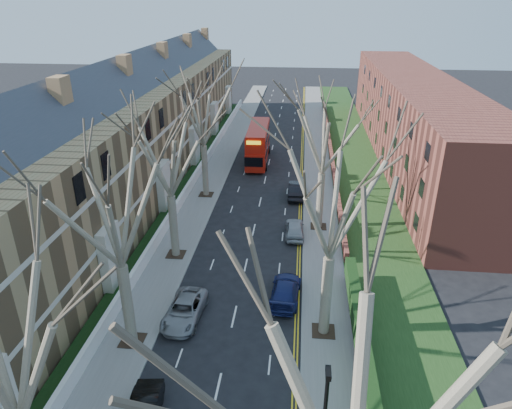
# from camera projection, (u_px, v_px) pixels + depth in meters

# --- Properties ---
(pavement_left) EXTENTS (3.00, 102.00, 0.12)m
(pavement_left) POSITION_uv_depth(u_px,v_px,m) (221.00, 160.00, 57.13)
(pavement_left) COLOR slate
(pavement_left) RESTS_ON ground
(pavement_right) EXTENTS (3.00, 102.00, 0.12)m
(pavement_right) POSITION_uv_depth(u_px,v_px,m) (318.00, 163.00, 56.02)
(pavement_right) COLOR slate
(pavement_right) RESTS_ON ground
(terrace_left) EXTENTS (9.70, 78.00, 13.60)m
(terrace_left) POSITION_uv_depth(u_px,v_px,m) (136.00, 134.00, 48.32)
(terrace_left) COLOR #9C794F
(terrace_left) RESTS_ON ground
(flats_right) EXTENTS (13.97, 54.00, 10.00)m
(flats_right) POSITION_uv_depth(u_px,v_px,m) (412.00, 118.00, 56.51)
(flats_right) COLOR brown
(flats_right) RESTS_ON ground
(wall_hedge_right) EXTENTS (0.70, 24.00, 1.80)m
(wall_hedge_right) POSITION_uv_depth(u_px,v_px,m) (370.00, 401.00, 22.02)
(wall_hedge_right) COLOR brown
(wall_hedge_right) RESTS_ON ground
(front_wall_left) EXTENTS (0.30, 78.00, 1.00)m
(front_wall_left) POSITION_uv_depth(u_px,v_px,m) (194.00, 179.00, 49.83)
(front_wall_left) COLOR white
(front_wall_left) RESTS_ON ground
(grass_verge_right) EXTENTS (6.00, 102.00, 0.06)m
(grass_verge_right) POSITION_uv_depth(u_px,v_px,m) (355.00, 164.00, 55.57)
(grass_verge_right) COLOR #1B3613
(grass_verge_right) RESTS_ON ground
(tree_left_mid) EXTENTS (10.50, 10.50, 14.71)m
(tree_left_mid) POSITION_uv_depth(u_px,v_px,m) (112.00, 197.00, 23.32)
(tree_left_mid) COLOR #6C5F4D
(tree_left_mid) RESTS_ON ground
(tree_left_far) EXTENTS (10.15, 10.15, 14.22)m
(tree_left_far) POSITION_uv_depth(u_px,v_px,m) (167.00, 144.00, 32.48)
(tree_left_far) COLOR #6C5F4D
(tree_left_far) RESTS_ON ground
(tree_left_dist) EXTENTS (10.50, 10.50, 14.71)m
(tree_left_dist) POSITION_uv_depth(u_px,v_px,m) (202.00, 103.00, 43.18)
(tree_left_dist) COLOR #6C5F4D
(tree_left_dist) RESTS_ON ground
(tree_right_near) EXTENTS (10.85, 10.85, 15.20)m
(tree_right_near) POSITION_uv_depth(u_px,v_px,m) (366.00, 398.00, 11.31)
(tree_right_near) COLOR #6C5F4D
(tree_right_near) RESTS_ON ground
(tree_right_mid) EXTENTS (10.50, 10.50, 14.71)m
(tree_right_mid) POSITION_uv_depth(u_px,v_px,m) (334.00, 190.00, 24.08)
(tree_right_mid) COLOR #6C5F4D
(tree_right_mid) RESTS_ON ground
(tree_right_far) EXTENTS (10.15, 10.15, 14.22)m
(tree_right_far) POSITION_uv_depth(u_px,v_px,m) (325.00, 126.00, 36.85)
(tree_right_far) COLOR #6C5F4D
(tree_right_far) RESTS_ON ground
(double_decker_bus) EXTENTS (2.81, 10.29, 4.31)m
(double_decker_bus) POSITION_uv_depth(u_px,v_px,m) (258.00, 145.00, 56.06)
(double_decker_bus) COLOR #A9180C
(double_decker_bus) RESTS_ON ground
(car_left_far) EXTENTS (2.40, 4.78, 1.30)m
(car_left_far) POSITION_uv_depth(u_px,v_px,m) (185.00, 310.00, 29.07)
(car_left_far) COLOR gray
(car_left_far) RESTS_ON ground
(car_right_near) EXTENTS (2.19, 4.76, 1.35)m
(car_right_near) POSITION_uv_depth(u_px,v_px,m) (285.00, 290.00, 30.97)
(car_right_near) COLOR navy
(car_right_near) RESTS_ON ground
(car_right_mid) EXTENTS (1.74, 4.01, 1.35)m
(car_right_mid) POSITION_uv_depth(u_px,v_px,m) (295.00, 229.00, 39.12)
(car_right_mid) COLOR #979A9F
(car_right_mid) RESTS_ON ground
(car_right_far) EXTENTS (1.62, 4.61, 1.52)m
(car_right_far) POSITION_uv_depth(u_px,v_px,m) (296.00, 190.00, 46.72)
(car_right_far) COLOR black
(car_right_far) RESTS_ON ground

